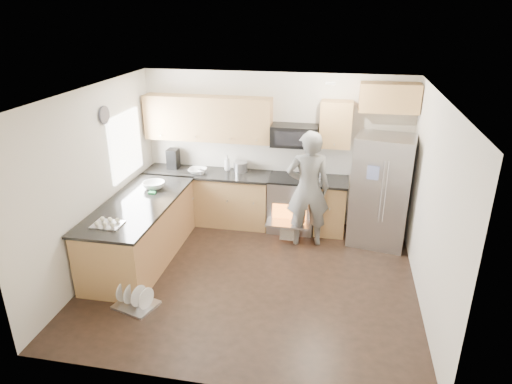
% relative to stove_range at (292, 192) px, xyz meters
% --- Properties ---
extents(ground, '(4.50, 4.50, 0.00)m').
position_rel_stove_range_xyz_m(ground, '(-0.35, -1.69, -0.68)').
color(ground, black).
rests_on(ground, ground).
extents(room_shell, '(4.54, 4.04, 2.62)m').
position_rel_stove_range_xyz_m(room_shell, '(-0.39, -1.68, 1.00)').
color(room_shell, beige).
rests_on(room_shell, ground).
extents(back_cabinet_run, '(4.45, 0.64, 2.50)m').
position_rel_stove_range_xyz_m(back_cabinet_run, '(-0.94, 0.06, 0.29)').
color(back_cabinet_run, '#A26C40').
rests_on(back_cabinet_run, ground).
extents(peninsula, '(0.96, 2.36, 1.03)m').
position_rel_stove_range_xyz_m(peninsula, '(-2.10, -1.44, -0.21)').
color(peninsula, '#A26C40').
rests_on(peninsula, ground).
extents(stove_range, '(0.76, 0.97, 1.79)m').
position_rel_stove_range_xyz_m(stove_range, '(0.00, 0.00, 0.00)').
color(stove_range, '#B7B7BC').
rests_on(stove_range, ground).
extents(refrigerator, '(0.97, 0.82, 1.78)m').
position_rel_stove_range_xyz_m(refrigerator, '(1.42, -0.24, 0.21)').
color(refrigerator, '#B7B7BC').
rests_on(refrigerator, ground).
extents(person, '(0.76, 0.57, 1.88)m').
position_rel_stove_range_xyz_m(person, '(0.30, -0.49, 0.26)').
color(person, slate).
rests_on(person, ground).
extents(dish_rack, '(0.60, 0.53, 0.31)m').
position_rel_stove_range_xyz_m(dish_rack, '(-1.69, -2.60, -0.59)').
color(dish_rack, '#B7B7BC').
rests_on(dish_rack, ground).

